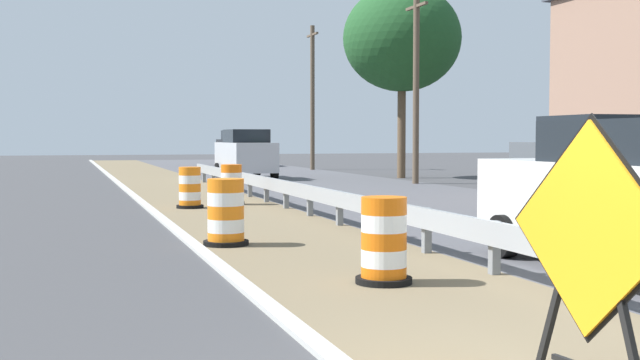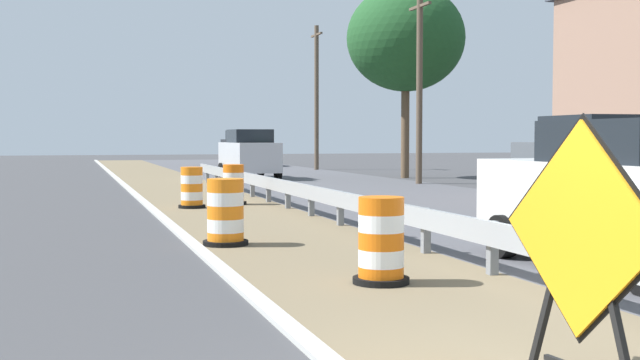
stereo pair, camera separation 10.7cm
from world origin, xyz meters
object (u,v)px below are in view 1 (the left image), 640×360
Objects in this scene: car_trailing_near_lane at (238,148)px; car_mid_far_lane at (601,170)px; traffic_barrel_close at (226,215)px; car_lead_near_lane at (627,196)px; traffic_barrel_far at (231,187)px; utility_pole_far at (312,95)px; warning_sign_diamond at (589,240)px; car_lead_far_lane at (245,154)px; traffic_barrel_mid at (190,190)px; traffic_barrel_nearest at (384,245)px; utility_pole_mid at (416,85)px.

car_mid_far_lane is (0.17, -35.55, 0.01)m from car_trailing_near_lane.
traffic_barrel_close is 37.47m from car_trailing_near_lane.
car_lead_near_lane is 1.07× the size of car_mid_far_lane.
utility_pole_far reaches higher than traffic_barrel_far.
car_lead_far_lane is at bearing -105.31° from warning_sign_diamond.
car_trailing_near_lane reaches higher than traffic_barrel_close.
traffic_barrel_close reaches higher than traffic_barrel_mid.
car_lead_far_lane reaches higher than traffic_barrel_far.
warning_sign_diamond is 11.71m from car_mid_far_lane.
traffic_barrel_close is (-1.16, 4.05, 0.02)m from traffic_barrel_nearest.
car_lead_far_lane is (3.26, 13.19, 0.58)m from traffic_barrel_far.
traffic_barrel_mid is (-0.67, 11.30, -0.01)m from traffic_barrel_nearest.
car_lead_near_lane is at bearing -76.57° from traffic_barrel_far.
traffic_barrel_mid is 0.24× the size of car_trailing_near_lane.
traffic_barrel_far is 0.14× the size of utility_pole_far.
car_lead_far_lane is 8.33m from utility_pole_mid.
warning_sign_diamond is 0.41× the size of car_lead_far_lane.
car_lead_near_lane is 40.90m from car_trailing_near_lane.
utility_pole_mid reaches higher than car_mid_far_lane.
car_lead_far_lane reaches higher than warning_sign_diamond.
warning_sign_diamond is 29.70m from car_lead_far_lane.
warning_sign_diamond is at bearing -10.76° from car_trailing_near_lane.
traffic_barrel_nearest is 0.24× the size of car_mid_far_lane.
warning_sign_diamond is 45.42m from car_trailing_near_lane.
car_trailing_near_lane is (7.41, 29.38, 0.64)m from traffic_barrel_mid.
warning_sign_diamond is 0.27× the size of utility_pole_mid.
traffic_barrel_nearest is at bearing -92.56° from traffic_barrel_far.
car_mid_far_lane is 14.80m from utility_pole_mid.
utility_pole_far reaches higher than car_mid_far_lane.
traffic_barrel_mid is 12.12m from car_lead_near_lane.
utility_pole_mid is (2.47, -21.18, 2.68)m from car_trailing_near_lane.
warning_sign_diamond is at bearing -92.40° from traffic_barrel_far.
traffic_barrel_far is 12.47m from car_lead_near_lane.
car_lead_near_lane is at bearing -138.59° from warning_sign_diamond.
traffic_barrel_close is at bearing 105.94° from traffic_barrel_nearest.
traffic_barrel_nearest is 12.04m from traffic_barrel_far.
traffic_barrel_mid is at bearing -95.74° from warning_sign_diamond.
car_lead_far_lane is at bearing -123.83° from utility_pole_far.
car_lead_near_lane reaches higher than traffic_barrel_mid.
utility_pole_mid is (5.41, -5.72, 2.72)m from car_lead_far_lane.
traffic_barrel_nearest is at bearing -105.62° from utility_pole_far.
utility_pole_far is at bearing 67.67° from traffic_barrel_far.
car_lead_far_lane is at bearing 76.82° from traffic_barrel_close.
car_lead_near_lane is at bearing -1.52° from traffic_barrel_nearest.
car_trailing_near_lane is at bearing 96.67° from utility_pole_mid.
car_mid_far_lane is at bearing 7.56° from traffic_barrel_close.
utility_pole_mid is at bearing -90.66° from utility_pole_far.
car_trailing_near_lane is at bearing 77.83° from traffic_barrel_close.
utility_pole_far reaches higher than warning_sign_diamond.
utility_pole_far is at bearing 65.70° from traffic_barrel_mid.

